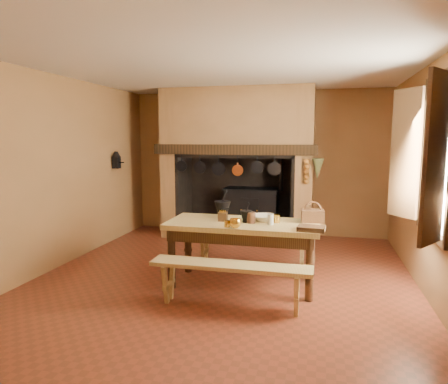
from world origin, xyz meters
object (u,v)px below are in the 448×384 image
object	(u,v)px
work_table	(243,232)
coffee_grinder	(223,216)
iron_range	(252,211)
mixing_bowl	(264,218)
wicker_basket	(313,215)
bench_front	(230,275)

from	to	relation	value
work_table	coffee_grinder	world-z (taller)	coffee_grinder
work_table	coffee_grinder	distance (m)	0.33
iron_range	mixing_bowl	world-z (taller)	iron_range
iron_range	coffee_grinder	bearing A→B (deg)	-88.57
iron_range	mixing_bowl	bearing A→B (deg)	-77.00
iron_range	wicker_basket	world-z (taller)	iron_range
work_table	mixing_bowl	distance (m)	0.33
iron_range	wicker_basket	distance (m)	2.74
iron_range	coffee_grinder	xyz separation A→B (m)	(0.07, -2.64, 0.41)
work_table	iron_range	bearing A→B (deg)	97.17
coffee_grinder	wicker_basket	size ratio (longest dim) A/B	0.59
bench_front	mixing_bowl	world-z (taller)	mixing_bowl
bench_front	mixing_bowl	distance (m)	1.02
bench_front	coffee_grinder	bearing A→B (deg)	110.12
iron_range	mixing_bowl	size ratio (longest dim) A/B	5.00
coffee_grinder	wicker_basket	distance (m)	1.15
bench_front	coffee_grinder	xyz separation A→B (m)	(-0.27, 0.73, 0.52)
bench_front	wicker_basket	world-z (taller)	wicker_basket
mixing_bowl	wicker_basket	size ratio (longest dim) A/B	1.08
coffee_grinder	wicker_basket	world-z (taller)	wicker_basket
iron_range	bench_front	xyz separation A→B (m)	(0.33, -3.37, -0.10)
wicker_basket	bench_front	bearing A→B (deg)	-137.76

